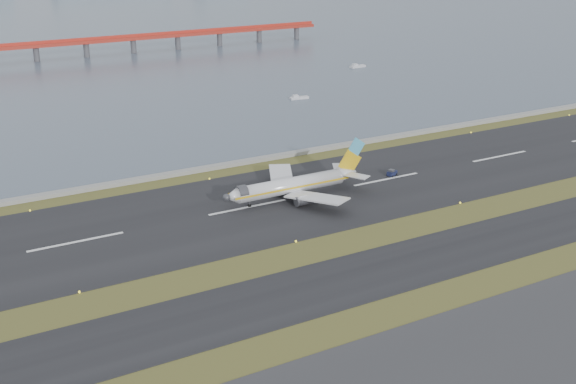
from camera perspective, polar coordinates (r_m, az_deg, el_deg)
name	(u,v)px	position (r m, az deg, el deg)	size (l,w,h in m)	color
ground	(315,256)	(144.92, 2.12, -5.07)	(1000.00, 1000.00, 0.00)	#404C1B
taxiway_strip	(348,280)	(135.90, 4.77, -6.94)	(1000.00, 18.00, 0.10)	black
runway_strip	(248,207)	(169.03, -3.18, -1.22)	(1000.00, 45.00, 0.10)	black
seawall	(198,170)	(194.66, -7.11, 1.76)	(1000.00, 2.50, 1.00)	gray
red_pier	(86,42)	(376.07, -15.69, 11.31)	(260.00, 5.00, 10.20)	#AF2A1E
airliner	(296,185)	(173.45, 0.62, 0.59)	(38.52, 32.89, 12.80)	silver
pushback_tug	(392,173)	(191.46, 8.21, 1.51)	(3.30, 2.62, 1.85)	#141938
workboat_near	(299,98)	(274.81, 0.84, 7.46)	(7.46, 3.26, 1.75)	silver
workboat_far	(357,66)	(338.43, 5.49, 9.86)	(8.13, 3.28, 1.92)	silver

